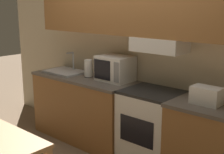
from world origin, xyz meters
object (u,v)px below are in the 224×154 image
at_px(sink_basin, 65,71).
at_px(stove_range, 151,128).
at_px(toaster, 206,95).
at_px(microwave, 115,68).
at_px(paper_towel_roll, 88,68).

bearing_deg(sink_basin, stove_range, 0.50).
distance_m(toaster, sink_basin, 2.13).
xyz_separation_m(stove_range, microwave, (-0.63, 0.09, 0.60)).
distance_m(stove_range, microwave, 0.88).
height_order(toaster, paper_towel_roll, paper_towel_roll).
bearing_deg(toaster, sink_basin, 179.30).
distance_m(microwave, sink_basin, 0.86).
bearing_deg(toaster, paper_towel_roll, 178.19).
bearing_deg(toaster, stove_range, 176.61).
distance_m(stove_range, paper_towel_roll, 1.18).
xyz_separation_m(stove_range, toaster, (0.66, -0.04, 0.53)).
distance_m(stove_range, toaster, 0.85).
height_order(sink_basin, paper_towel_roll, sink_basin).
height_order(microwave, paper_towel_roll, microwave).
bearing_deg(stove_range, microwave, 171.82).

